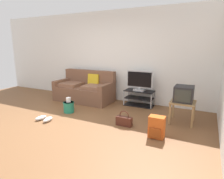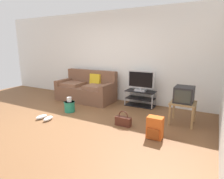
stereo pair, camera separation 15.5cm
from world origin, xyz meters
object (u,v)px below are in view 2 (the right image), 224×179
Objects in this scene: flat_tv at (141,81)px; sneakers_pair at (45,118)px; handbag at (123,121)px; crt_tv at (184,94)px; couch at (87,89)px; cleaning_bucket at (70,106)px; side_table at (183,106)px; backpack at (155,128)px; tv_stand at (140,98)px.

sneakers_pair is (-1.56, -2.05, -0.67)m from flat_tv.
flat_tv is 2.15× the size of handbag.
crt_tv is 1.42m from handbag.
cleaning_bucket is at bearing -76.93° from couch.
side_table is at bearing 24.87° from sneakers_pair.
flat_tv reaches higher than crt_tv.
handbag is (-0.75, 0.23, -0.09)m from backpack.
flat_tv is 1.49m from side_table.
side_table is (1.26, -0.75, -0.31)m from flat_tv.
backpack is at bearing -108.24° from crt_tv.
tv_stand is 1.86× the size of crt_tv.
sneakers_pair is (-0.14, -0.70, -0.11)m from cleaning_bucket.
side_table is 0.25m from crt_tv.
couch is at bearing -172.08° from flat_tv.
tv_stand is 2.02× the size of backpack.
flat_tv is 2.02m from backpack.
flat_tv reaches higher than couch.
tv_stand is at bearing 96.84° from handbag.
flat_tv is 1.45m from crt_tv.
handbag reaches higher than sneakers_pair.
sneakers_pair is at bearing -127.21° from flat_tv.
flat_tv is at bearing 52.79° from sneakers_pair.
couch is at bearing 93.82° from sneakers_pair.
cleaning_bucket is at bearing -136.53° from flat_tv.
sneakers_pair is at bearing -154.86° from crt_tv.
tv_stand is at bearing 90.00° from flat_tv.
tv_stand is 1.97m from backpack.
flat_tv is 1.90× the size of cleaning_bucket.
cleaning_bucket is (-1.42, -1.37, -0.06)m from tv_stand.
backpack is 1.19× the size of handbag.
backpack is at bearing -29.61° from couch.
flat_tv reaches higher than side_table.
side_table is 1.04m from backpack.
couch is 2.98m from side_table.
tv_stand is 1.48m from side_table.
couch is 4.33× the size of backpack.
handbag is at bearing -83.05° from flat_tv.
couch is 4.67× the size of sneakers_pair.
flat_tv is at bearing 43.47° from cleaning_bucket.
tv_stand is 1.12× the size of flat_tv.
flat_tv reaches higher than handbag.
backpack reaches higher than handbag.
backpack reaches higher than cleaning_bucket.
tv_stand reaches higher than backpack.
side_table is (1.26, -0.77, 0.19)m from tv_stand.
backpack is at bearing -61.53° from flat_tv.
sneakers_pair is at bearing -169.84° from backpack.
flat_tv is at bearing 7.92° from couch.
side_table is at bearing -30.77° from flat_tv.
tv_stand is at bearing 148.48° from side_table.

